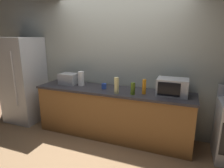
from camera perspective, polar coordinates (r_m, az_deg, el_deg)
name	(u,v)px	position (r m, az deg, el deg)	size (l,w,h in m)	color
ground_plane	(104,146)	(3.43, -2.55, -18.03)	(8.00, 8.00, 0.00)	#93704C
back_wall	(120,61)	(3.68, 2.33, 6.76)	(6.40, 0.10, 2.70)	#9EA399
counter_run	(112,113)	(3.55, 0.00, -8.62)	(2.84, 0.64, 0.90)	brown
refrigerator	(24,80)	(4.54, -24.90, 1.09)	(0.72, 0.73, 1.80)	#B7BABF
microwave	(172,87)	(3.20, 17.59, -0.83)	(0.48, 0.35, 0.27)	#B7BABF
toaster_oven	(69,79)	(3.85, -12.81, 1.53)	(0.34, 0.26, 0.21)	#B7BABF
paper_towel_roll	(81,79)	(3.69, -9.25, 1.62)	(0.12, 0.12, 0.27)	white
bottle_olive_oil	(133,89)	(3.10, 6.25, -1.40)	(0.07, 0.07, 0.19)	#4C6B19
bottle_vinegar	(116,86)	(3.13, 1.35, -0.46)	(0.08, 0.08, 0.27)	beige
bottle_dish_soap	(144,87)	(3.15, 9.58, -0.82)	(0.06, 0.06, 0.24)	orange
mug_blue	(104,86)	(3.44, -2.41, -0.62)	(0.09, 0.09, 0.09)	#2D4CB2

